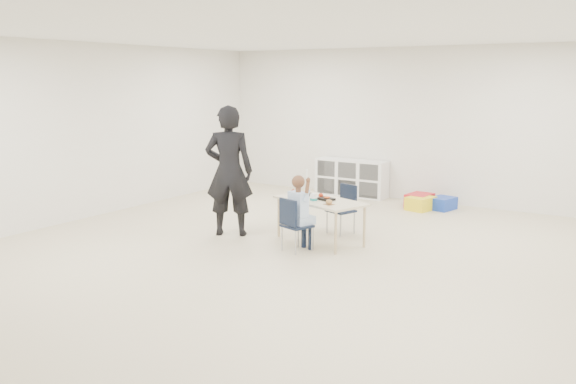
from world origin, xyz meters
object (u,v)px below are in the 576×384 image
Objects in this scene: cubby_shelf at (351,178)px; adult at (229,171)px; table at (320,221)px; chair_near at (297,224)px; child at (297,209)px.

cubby_shelf is 0.75× the size of adult.
cubby_shelf is (-1.14, 3.28, 0.05)m from table.
adult is (-1.26, 0.21, 0.58)m from chair_near.
child is (-0.03, -0.56, 0.26)m from table.
adult is at bearing -170.87° from child.
adult is (-1.29, -0.35, 0.63)m from table.
cubby_shelf is at bearing -120.23° from adult.
cubby_shelf is at bearing 124.69° from child.
table is 3.48m from cubby_shelf.
adult reaches higher than chair_near.
table is 2.01× the size of chair_near.
child is at bearing -73.87° from cubby_shelf.
chair_near is at bearing 142.73° from adult.
chair_near is (-0.03, -0.56, 0.06)m from table.
cubby_shelf is (-1.11, 3.85, -0.21)m from child.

